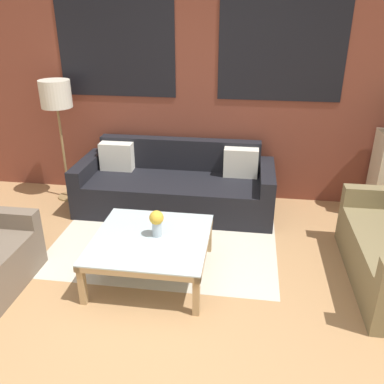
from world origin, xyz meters
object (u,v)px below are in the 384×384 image
at_px(couch_dark, 176,187).
at_px(coffee_table, 151,243).
at_px(floor_lamp, 56,99).
at_px(flower_vase, 157,221).

bearing_deg(couch_dark, coffee_table, -88.75).
xyz_separation_m(couch_dark, coffee_table, (0.03, -1.38, 0.06)).
height_order(couch_dark, floor_lamp, floor_lamp).
height_order(couch_dark, flower_vase, couch_dark).
bearing_deg(coffee_table, floor_lamp, 134.40).
distance_m(coffee_table, floor_lamp, 2.27).
bearing_deg(flower_vase, floor_lamp, 136.17).
bearing_deg(flower_vase, couch_dark, 93.34).
xyz_separation_m(coffee_table, flower_vase, (0.05, 0.04, 0.19)).
bearing_deg(coffee_table, flower_vase, 41.71).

